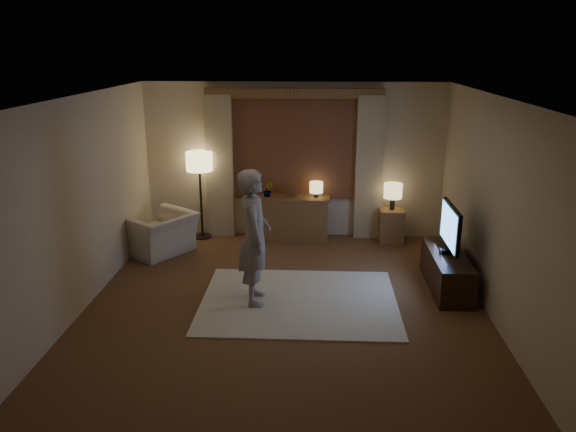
# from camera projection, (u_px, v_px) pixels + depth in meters

# --- Properties ---
(room) EXTENTS (5.04, 5.54, 2.64)m
(room) POSITION_uv_depth(u_px,v_px,m) (287.00, 193.00, 7.27)
(room) COLOR brown
(room) RESTS_ON ground
(rug) EXTENTS (2.50, 2.00, 0.02)m
(rug) POSITION_uv_depth(u_px,v_px,m) (299.00, 301.00, 7.22)
(rug) COLOR beige
(rug) RESTS_ON floor
(sideboard) EXTENTS (1.20, 0.40, 0.70)m
(sideboard) POSITION_uv_depth(u_px,v_px,m) (292.00, 219.00, 9.46)
(sideboard) COLOR brown
(sideboard) RESTS_ON floor
(picture_frame) EXTENTS (0.16, 0.02, 0.20)m
(picture_frame) POSITION_uv_depth(u_px,v_px,m) (292.00, 193.00, 9.33)
(picture_frame) COLOR brown
(picture_frame) RESTS_ON sideboard
(plant) EXTENTS (0.17, 0.13, 0.30)m
(plant) POSITION_uv_depth(u_px,v_px,m) (268.00, 190.00, 9.34)
(plant) COLOR #999999
(plant) RESTS_ON sideboard
(table_lamp_sideboard) EXTENTS (0.22, 0.22, 0.30)m
(table_lamp_sideboard) POSITION_uv_depth(u_px,v_px,m) (316.00, 188.00, 9.28)
(table_lamp_sideboard) COLOR black
(table_lamp_sideboard) RESTS_ON sideboard
(floor_lamp) EXTENTS (0.43, 0.43, 1.48)m
(floor_lamp) POSITION_uv_depth(u_px,v_px,m) (199.00, 166.00, 9.28)
(floor_lamp) COLOR black
(floor_lamp) RESTS_ON floor
(armchair) EXTENTS (1.28, 1.31, 0.64)m
(armchair) POSITION_uv_depth(u_px,v_px,m) (160.00, 234.00, 8.82)
(armchair) COLOR #C1B69F
(armchair) RESTS_ON floor
(side_table) EXTENTS (0.40, 0.40, 0.56)m
(side_table) POSITION_uv_depth(u_px,v_px,m) (391.00, 226.00, 9.35)
(side_table) COLOR brown
(side_table) RESTS_ON floor
(table_lamp_side) EXTENTS (0.30, 0.30, 0.44)m
(table_lamp_side) POSITION_uv_depth(u_px,v_px,m) (393.00, 191.00, 9.18)
(table_lamp_side) COLOR black
(table_lamp_side) RESTS_ON side_table
(tv_stand) EXTENTS (0.45, 1.40, 0.50)m
(tv_stand) POSITION_uv_depth(u_px,v_px,m) (447.00, 271.00, 7.55)
(tv_stand) COLOR black
(tv_stand) RESTS_ON floor
(tv) EXTENTS (0.23, 0.92, 0.67)m
(tv) POSITION_uv_depth(u_px,v_px,m) (450.00, 228.00, 7.37)
(tv) COLOR black
(tv) RESTS_ON tv_stand
(person) EXTENTS (0.49, 0.67, 1.72)m
(person) POSITION_uv_depth(u_px,v_px,m) (254.00, 237.00, 6.96)
(person) COLOR gray
(person) RESTS_ON rug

